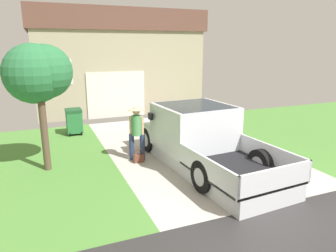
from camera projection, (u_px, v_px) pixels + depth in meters
name	position (u px, v px, depth m)	size (l,w,h in m)	color
pickup_truck	(197.00, 138.00, 9.23)	(2.46, 5.65, 1.73)	silver
person_with_hat	(137.00, 130.00, 9.35)	(0.50, 0.50, 1.70)	navy
handbag	(139.00, 158.00, 9.37)	(0.31, 0.20, 0.42)	brown
house_with_garage	(114.00, 61.00, 17.27)	(8.71, 5.40, 5.19)	tan
front_yard_tree	(39.00, 73.00, 8.41)	(1.84, 1.62, 3.49)	brown
wheeled_trash_bin	(74.00, 121.00, 12.26)	(0.60, 0.72, 1.01)	#286B38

